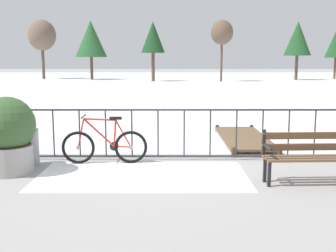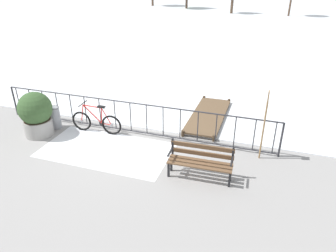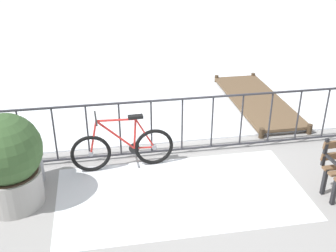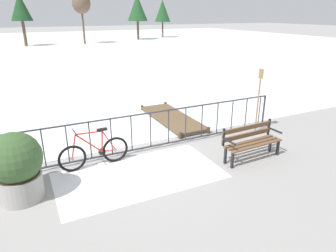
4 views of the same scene
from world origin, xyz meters
The scene contains 10 objects.
ground_plane centered at (0.00, 0.00, 0.00)m, with size 160.00×160.00×0.00m, color gray.
frozen_pond centered at (0.00, 28.40, 0.01)m, with size 80.00×56.00×0.03m, color white.
snow_patch centered at (-0.26, -1.20, 0.00)m, with size 3.76×2.00×0.01m, color white.
railing_fence centered at (0.00, 0.00, 0.56)m, with size 9.06×0.06×1.07m.
bicycle_near_railing centered at (-1.06, -0.31, 0.37)m, with size 1.71×0.52×0.97m.
park_bench centered at (2.62, -1.59, 0.51)m, with size 1.62×0.55×0.89m.
planter_with_shrub centered at (-2.72, -1.01, 0.73)m, with size 1.02×1.02×1.41m.
trash_bin centered at (-2.51, -0.44, 0.37)m, with size 0.35×0.35×0.73m.
oar_upright centered at (3.99, -0.24, 1.14)m, with size 0.04×0.16×1.98m.
wooden_dock centered at (2.12, 1.84, 0.12)m, with size 1.10×3.19×0.20m.
Camera 2 is at (3.90, -8.03, 4.73)m, focal length 33.38 mm.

